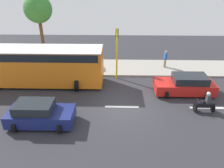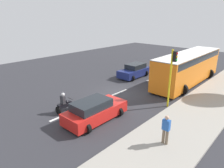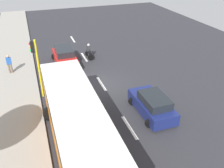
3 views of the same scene
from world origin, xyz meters
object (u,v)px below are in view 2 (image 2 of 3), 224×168
Objects in this scene: car_dark_blue at (134,71)px; traffic_light_corner at (172,71)px; car_red at (95,111)px; city_bus at (188,66)px; motorcycle at (65,104)px; pedestrian_near_signal at (166,129)px.

car_dark_blue is 8.61m from traffic_light_corner.
car_dark_blue is 0.90× the size of traffic_light_corner.
city_bus is at bearing 83.83° from car_red.
car_red is at bearing -96.17° from city_bus.
car_dark_blue is at bearing -160.26° from city_bus.
car_dark_blue is 10.90m from car_red.
motorcycle is 0.91× the size of pedestrian_near_signal.
traffic_light_corner is (2.72, 5.37, 2.22)m from car_red.
traffic_light_corner reaches higher than motorcycle.
pedestrian_near_signal is (4.95, 0.59, 0.35)m from car_red.
traffic_light_corner is (5.28, 6.00, 2.29)m from motorcycle.
motorcycle is 7.63m from pedestrian_near_signal.
traffic_light_corner is at bearing -34.60° from car_dark_blue.
pedestrian_near_signal is (7.52, 1.23, 0.42)m from motorcycle.
city_bus is 2.44× the size of traffic_light_corner.
traffic_light_corner reaches higher than car_red.
traffic_light_corner is at bearing 63.10° from car_red.
pedestrian_near_signal is at bearing -72.30° from city_bus.
motorcycle is at bearing -106.95° from city_bus.
car_dark_blue is 2.65× the size of motorcycle.
motorcycle is 8.32m from traffic_light_corner.
car_dark_blue is at bearing 98.30° from motorcycle.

